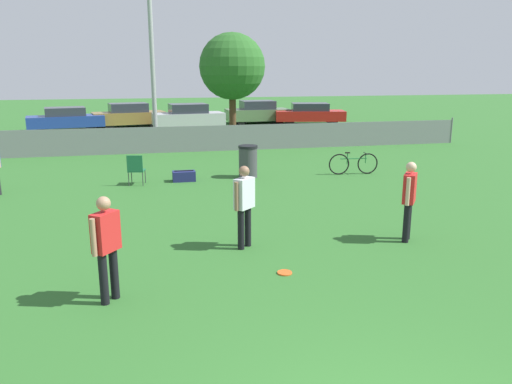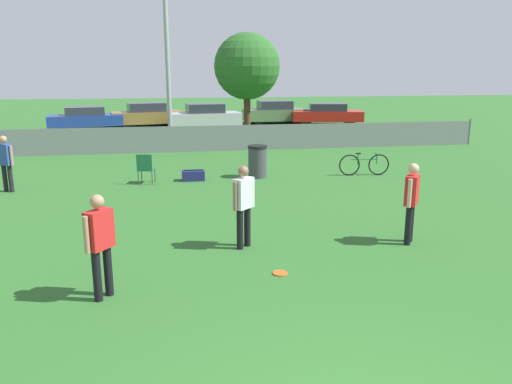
{
  "view_description": "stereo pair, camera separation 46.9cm",
  "coord_description": "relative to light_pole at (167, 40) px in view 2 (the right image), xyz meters",
  "views": [
    {
      "loc": [
        -2.09,
        -3.25,
        3.43
      ],
      "look_at": [
        0.01,
        6.19,
        1.05
      ],
      "focal_mm": 35.0,
      "sensor_mm": 36.0,
      "label": 1
    },
    {
      "loc": [
        -1.62,
        -3.34,
        3.43
      ],
      "look_at": [
        0.01,
        6.19,
        1.05
      ],
      "focal_mm": 35.0,
      "sensor_mm": 36.0,
      "label": 2
    }
  ],
  "objects": [
    {
      "name": "gear_bag_sideline",
      "position": [
        0.66,
        -7.56,
        -4.51
      ],
      "size": [
        0.71,
        0.39,
        0.34
      ],
      "color": "navy",
      "rests_on": "ground_plane"
    },
    {
      "name": "parked_car_olive",
      "position": [
        6.78,
        9.05,
        -3.97
      ],
      "size": [
        4.12,
        1.95,
        1.46
      ],
      "rotation": [
        0.0,
        0.0,
        0.03
      ],
      "color": "black",
      "rests_on": "ground_plane"
    },
    {
      "name": "parked_car_tan",
      "position": [
        -1.41,
        8.75,
        -3.98
      ],
      "size": [
        4.54,
        2.5,
        1.43
      ],
      "rotation": [
        0.0,
        0.0,
        0.2
      ],
      "color": "black",
      "rests_on": "ground_plane"
    },
    {
      "name": "frisbee_disc",
      "position": [
        1.78,
        -15.33,
        -4.66
      ],
      "size": [
        0.26,
        0.26,
        0.03
      ],
      "color": "#E5591E",
      "rests_on": "ground_plane"
    },
    {
      "name": "folding_chair_sideline",
      "position": [
        -0.79,
        -7.81,
        -4.14
      ],
      "size": [
        0.55,
        0.55,
        0.94
      ],
      "rotation": [
        0.0,
        0.0,
        2.96
      ],
      "color": "#333338",
      "rests_on": "ground_plane"
    },
    {
      "name": "player_thrower_red",
      "position": [
        -1.1,
        -15.77,
        -3.72
      ],
      "size": [
        0.43,
        0.47,
        1.64
      ],
      "rotation": [
        0.0,
        0.0,
        0.9
      ],
      "color": "black",
      "rests_on": "ground_plane"
    },
    {
      "name": "player_receiver_white",
      "position": [
        1.35,
        -13.9,
        -3.72
      ],
      "size": [
        0.46,
        0.44,
        1.64
      ],
      "rotation": [
        0.0,
        0.0,
        0.74
      ],
      "color": "black",
      "rests_on": "ground_plane"
    },
    {
      "name": "fence_backline",
      "position": [
        1.64,
        -1.82,
        -4.12
      ],
      "size": [
        24.47,
        0.07,
        1.21
      ],
      "color": "gray",
      "rests_on": "ground_plane"
    },
    {
      "name": "parked_car_silver",
      "position": [
        2.1,
        7.11,
        -3.97
      ],
      "size": [
        4.33,
        2.19,
        1.45
      ],
      "rotation": [
        0.0,
        0.0,
        0.11
      ],
      "color": "black",
      "rests_on": "ground_plane"
    },
    {
      "name": "bicycle_sideline",
      "position": [
        6.31,
        -7.72,
        -4.3
      ],
      "size": [
        1.69,
        0.44,
        0.76
      ],
      "rotation": [
        0.0,
        0.0,
        -0.09
      ],
      "color": "black",
      "rests_on": "ground_plane"
    },
    {
      "name": "trash_bin",
      "position": [
        2.76,
        -7.43,
        -4.14
      ],
      "size": [
        0.63,
        0.63,
        1.04
      ],
      "color": "#3F3F44",
      "rests_on": "ground_plane"
    },
    {
      "name": "spectator_in_blue",
      "position": [
        -4.66,
        -8.16,
        -3.74
      ],
      "size": [
        0.49,
        0.39,
        1.62
      ],
      "rotation": [
        0.0,
        0.0,
        2.6
      ],
      "color": "black",
      "rests_on": "ground_plane"
    },
    {
      "name": "player_defender_red",
      "position": [
        4.69,
        -14.21,
        -3.72
      ],
      "size": [
        0.43,
        0.48,
        1.64
      ],
      "rotation": [
        0.0,
        0.0,
        0.93
      ],
      "color": "black",
      "rests_on": "ground_plane"
    },
    {
      "name": "light_pole",
      "position": [
        0.0,
        0.0,
        0.0
      ],
      "size": [
        0.9,
        0.36,
        7.84
      ],
      "color": "#9E9EA3",
      "rests_on": "ground_plane"
    },
    {
      "name": "parked_car_blue",
      "position": [
        -4.92,
        7.58,
        -4.02
      ],
      "size": [
        4.44,
        2.49,
        1.32
      ],
      "rotation": [
        0.0,
        0.0,
        0.18
      ],
      "color": "black",
      "rests_on": "ground_plane"
    },
    {
      "name": "tree_near_pole",
      "position": [
        3.61,
        0.33,
        -1.12
      ],
      "size": [
        3.05,
        3.05,
        5.1
      ],
      "color": "#4C331E",
      "rests_on": "ground_plane"
    },
    {
      "name": "parked_car_red",
      "position": [
        9.95,
        7.8,
        -4.0
      ],
      "size": [
        4.68,
        2.6,
        1.33
      ],
      "rotation": [
        0.0,
        0.0,
        -0.2
      ],
      "color": "black",
      "rests_on": "ground_plane"
    }
  ]
}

